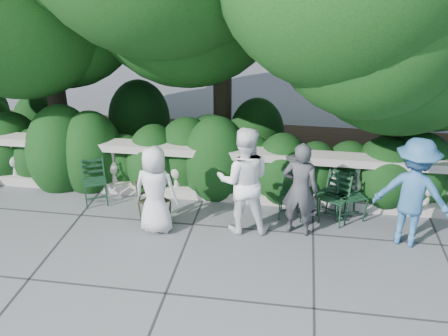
# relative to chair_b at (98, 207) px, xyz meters

# --- Properties ---
(ground) EXTENTS (90.00, 90.00, 0.00)m
(ground) POSITION_rel_chair_b_xyz_m (2.31, -1.11, 0.00)
(ground) COLOR #4D4E54
(ground) RESTS_ON ground
(balustrade) EXTENTS (12.00, 0.44, 1.00)m
(balustrade) POSITION_rel_chair_b_xyz_m (2.31, 0.69, 0.49)
(balustrade) COLOR #9E998E
(balustrade) RESTS_ON ground
(shrub_hedge) EXTENTS (15.00, 2.60, 1.70)m
(shrub_hedge) POSITION_rel_chair_b_xyz_m (2.31, 1.89, 0.00)
(shrub_hedge) COLOR black
(shrub_hedge) RESTS_ON ground
(chair_b) EXTENTS (0.60, 0.62, 0.84)m
(chair_b) POSITION_rel_chair_b_xyz_m (0.00, 0.00, 0.00)
(chair_b) COLOR black
(chair_b) RESTS_ON ground
(chair_c) EXTENTS (0.62, 0.63, 0.84)m
(chair_c) POSITION_rel_chair_b_xyz_m (4.05, 0.21, 0.00)
(chair_c) COLOR black
(chair_c) RESTS_ON ground
(chair_d) EXTENTS (0.61, 0.63, 0.84)m
(chair_d) POSITION_rel_chair_b_xyz_m (4.49, 0.14, 0.00)
(chair_d) COLOR black
(chair_d) RESTS_ON ground
(chair_e) EXTENTS (0.60, 0.62, 0.84)m
(chair_e) POSITION_rel_chair_b_xyz_m (4.08, 0.02, 0.00)
(chair_e) COLOR black
(chair_e) RESTS_ON ground
(chair_f) EXTENTS (0.47, 0.51, 0.84)m
(chair_f) POSITION_rel_chair_b_xyz_m (3.42, 0.05, 0.00)
(chair_f) COLOR black
(chair_f) RESTS_ON ground
(chair_weathered) EXTENTS (0.64, 0.63, 0.84)m
(chair_weathered) POSITION_rel_chair_b_xyz_m (1.31, -0.48, 0.00)
(chair_weathered) COLOR black
(chair_weathered) RESTS_ON ground
(person_businessman) EXTENTS (0.76, 0.53, 1.48)m
(person_businessman) POSITION_rel_chair_b_xyz_m (1.27, -0.55, 0.74)
(person_businessman) COLOR silver
(person_businessman) RESTS_ON ground
(person_woman_grey) EXTENTS (0.64, 0.48, 1.58)m
(person_woman_grey) POSITION_rel_chair_b_xyz_m (3.55, -0.27, 0.79)
(person_woman_grey) COLOR #3A3B3F
(person_woman_grey) RESTS_ON ground
(person_casual_man) EXTENTS (0.94, 0.76, 1.79)m
(person_casual_man) POSITION_rel_chair_b_xyz_m (2.66, -0.31, 0.90)
(person_casual_man) COLOR white
(person_casual_man) RESTS_ON ground
(person_older_blue) EXTENTS (1.28, 0.95, 1.76)m
(person_older_blue) POSITION_rel_chair_b_xyz_m (5.24, -0.30, 0.88)
(person_older_blue) COLOR #306191
(person_older_blue) RESTS_ON ground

